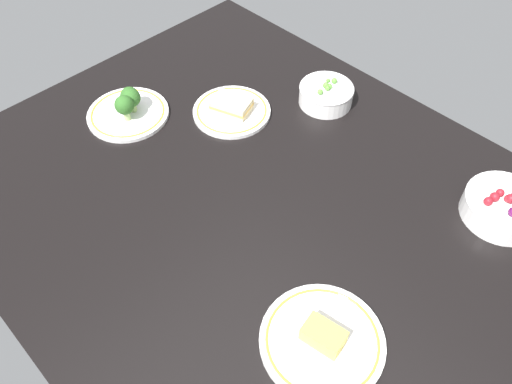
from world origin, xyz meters
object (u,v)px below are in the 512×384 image
(plate_broccoli, at_px, (128,109))
(bowl_peas, at_px, (326,94))
(plate_cheese, at_px, (322,340))
(plate_sandwich, at_px, (232,110))
(bowl_berries, at_px, (503,207))

(plate_broccoli, distance_m, bowl_peas, 0.51)
(plate_cheese, relative_size, plate_sandwich, 1.13)
(plate_sandwich, bearing_deg, plate_cheese, 151.43)
(plate_cheese, distance_m, plate_sandwich, 0.64)
(bowl_peas, bearing_deg, bowl_berries, 177.62)
(plate_broccoli, bearing_deg, plate_cheese, 171.14)
(bowl_berries, bearing_deg, plate_sandwich, 15.71)
(bowl_berries, distance_m, plate_sandwich, 0.67)
(plate_cheese, bearing_deg, bowl_berries, -99.35)
(plate_broccoli, bearing_deg, plate_sandwich, -132.54)
(bowl_berries, bearing_deg, plate_broccoli, 24.45)
(bowl_berries, height_order, bowl_peas, bowl_berries)
(plate_cheese, xyz_separation_m, bowl_peas, (0.42, -0.51, 0.02))
(bowl_peas, bearing_deg, plate_cheese, 129.72)
(bowl_berries, bearing_deg, plate_cheese, 80.65)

